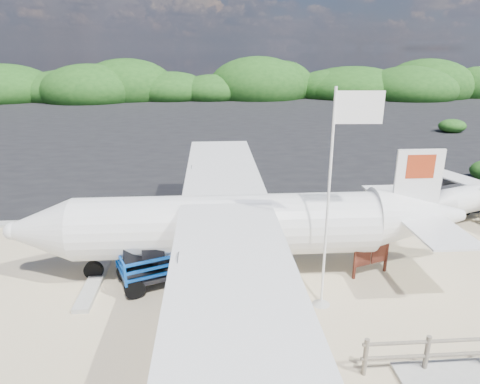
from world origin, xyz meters
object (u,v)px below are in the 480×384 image
object	(u,v)px
crew_a	(232,209)
aircraft_large	(352,132)
baggage_cart	(163,281)
flagpole	(321,304)
signboard	(369,275)
crew_b	(199,233)
aircraft_small	(157,119)

from	to	relation	value
crew_a	aircraft_large	bearing A→B (deg)	-99.55
baggage_cart	aircraft_large	distance (m)	29.97
flagpole	crew_a	xyz separation A→B (m)	(-2.38, 6.28, 0.79)
baggage_cart	signboard	world-z (taller)	baggage_cart
aircraft_large	baggage_cart	bearing A→B (deg)	60.22
flagpole	crew_a	distance (m)	6.76
aircraft_large	crew_b	bearing A→B (deg)	60.12
baggage_cart	crew_a	size ratio (longest dim) A/B	1.90
aircraft_large	aircraft_small	world-z (taller)	aircraft_large
signboard	aircraft_large	size ratio (longest dim) A/B	0.08
crew_a	crew_b	bearing A→B (deg)	80.51
flagpole	aircraft_large	bearing A→B (deg)	70.11
baggage_cart	aircraft_large	xyz separation A→B (m)	(14.98, 25.96, 0.00)
crew_b	aircraft_small	bearing A→B (deg)	-77.31
baggage_cart	aircraft_small	world-z (taller)	aircraft_small
aircraft_large	flagpole	bearing A→B (deg)	70.31
signboard	crew_a	world-z (taller)	crew_a
crew_a	crew_b	distance (m)	2.81
crew_a	aircraft_small	world-z (taller)	crew_a
baggage_cart	crew_a	xyz separation A→B (m)	(2.58, 4.56, 0.79)
signboard	aircraft_large	world-z (taller)	aircraft_large
baggage_cart	crew_b	distance (m)	2.57
signboard	crew_b	bearing A→B (deg)	140.50
aircraft_small	baggage_cart	bearing A→B (deg)	76.75
flagpole	crew_a	world-z (taller)	flagpole
signboard	flagpole	bearing A→B (deg)	-161.16
signboard	aircraft_small	world-z (taller)	aircraft_small
crew_a	aircraft_small	distance (m)	31.44
flagpole	crew_b	world-z (taller)	flagpole
baggage_cart	signboard	distance (m)	7.08
signboard	crew_a	bearing A→B (deg)	115.14
aircraft_large	aircraft_small	distance (m)	21.28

